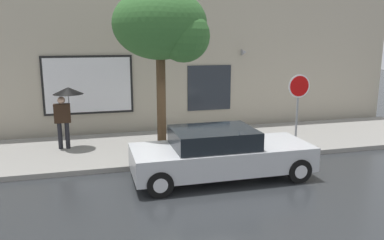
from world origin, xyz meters
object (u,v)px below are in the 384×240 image
Objects in this scene: parked_car at (220,154)px; stop_sign at (298,96)px; street_tree at (165,27)px; pedestrian_with_umbrella at (66,101)px; fire_hydrant at (224,137)px.

parked_car is 1.99× the size of stop_sign.
stop_sign is at bearing -0.80° from street_tree.
fire_hydrant is at bearing -13.86° from pedestrian_with_umbrella.
parked_car is at bearing -40.70° from pedestrian_with_umbrella.
fire_hydrant is 2.74m from stop_sign.
pedestrian_with_umbrella is at bearing 151.66° from street_tree.
stop_sign is (3.28, 1.80, 1.15)m from parked_car.
pedestrian_with_umbrella is (-4.92, 1.21, 1.20)m from fire_hydrant.
fire_hydrant is 0.37× the size of pedestrian_with_umbrella.
pedestrian_with_umbrella is 7.47m from stop_sign.
parked_car is 2.41m from fire_hydrant.
stop_sign is (2.36, -0.42, 1.32)m from fire_hydrant.
street_tree reaches higher than fire_hydrant.
stop_sign is at bearing -10.14° from fire_hydrant.
parked_car is 6.39× the size of fire_hydrant.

